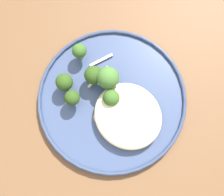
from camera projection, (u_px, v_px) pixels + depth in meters
name	position (u px, v px, depth m)	size (l,w,h in m)	color
ground	(109.00, 149.00, 1.28)	(6.00, 6.00, 0.00)	#2D2B28
wooden_dining_table	(107.00, 134.00, 0.64)	(1.40, 1.00, 0.74)	brown
dinner_plate	(112.00, 99.00, 0.56)	(0.29, 0.29, 0.02)	#38476B
noodle_bed	(128.00, 116.00, 0.54)	(0.13, 0.12, 0.03)	beige
seared_scallop_large_seared	(123.00, 128.00, 0.54)	(0.03, 0.03, 0.01)	#E5C689
seared_scallop_center_golden	(129.00, 117.00, 0.54)	(0.03, 0.03, 0.01)	#E5C689
seared_scallop_half_hidden	(102.00, 117.00, 0.54)	(0.03, 0.03, 0.01)	beige
seared_scallop_rear_pale	(128.00, 104.00, 0.55)	(0.02, 0.02, 0.02)	#DBB77A
seared_scallop_tiny_bay	(141.00, 116.00, 0.54)	(0.03, 0.03, 0.02)	#DBB77A
broccoli_floret_tall_stalk	(94.00, 75.00, 0.54)	(0.04, 0.04, 0.05)	#89A356
broccoli_floret_left_leaning	(79.00, 51.00, 0.55)	(0.03, 0.03, 0.05)	#89A356
broccoli_floret_near_rim	(111.00, 98.00, 0.53)	(0.03, 0.03, 0.05)	#7A994C
broccoli_floret_right_tilted	(63.00, 84.00, 0.54)	(0.03, 0.03, 0.05)	#89A356
broccoli_floret_beside_noodles	(72.00, 98.00, 0.53)	(0.03, 0.03, 0.05)	#7A994C
broccoli_floret_center_pile	(108.00, 78.00, 0.53)	(0.04, 0.04, 0.06)	#7A994C
onion_sliver_short_strip	(101.00, 60.00, 0.58)	(0.05, 0.01, 0.00)	silver
onion_sliver_long_sliver	(98.00, 77.00, 0.57)	(0.06, 0.01, 0.00)	silver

